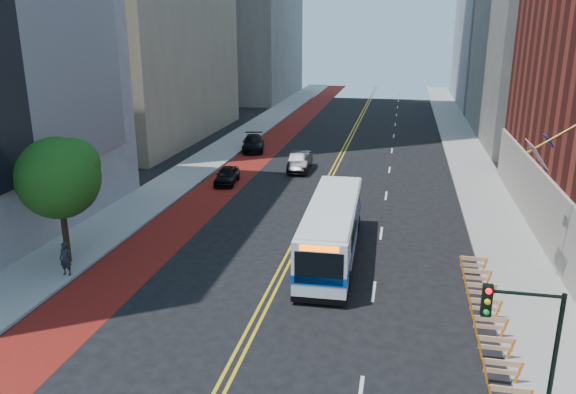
% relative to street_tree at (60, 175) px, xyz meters
% --- Properties ---
extents(ground, '(160.00, 160.00, 0.00)m').
position_rel_street_tree_xyz_m(ground, '(11.24, -6.04, -4.91)').
color(ground, black).
rests_on(ground, ground).
extents(sidewalk_left, '(4.00, 140.00, 0.15)m').
position_rel_street_tree_xyz_m(sidewalk_left, '(-0.76, 23.96, -4.84)').
color(sidewalk_left, gray).
rests_on(sidewalk_left, ground).
extents(sidewalk_right, '(4.00, 140.00, 0.15)m').
position_rel_street_tree_xyz_m(sidewalk_right, '(23.24, 23.96, -4.84)').
color(sidewalk_right, gray).
rests_on(sidewalk_right, ground).
extents(bus_lane_paint, '(3.60, 140.00, 0.01)m').
position_rel_street_tree_xyz_m(bus_lane_paint, '(3.14, 23.96, -4.91)').
color(bus_lane_paint, maroon).
rests_on(bus_lane_paint, ground).
extents(center_line_inner, '(0.14, 140.00, 0.01)m').
position_rel_street_tree_xyz_m(center_line_inner, '(11.06, 23.96, -4.91)').
color(center_line_inner, gold).
rests_on(center_line_inner, ground).
extents(center_line_outer, '(0.14, 140.00, 0.01)m').
position_rel_street_tree_xyz_m(center_line_outer, '(11.42, 23.96, -4.91)').
color(center_line_outer, gold).
rests_on(center_line_outer, ground).
extents(lane_dashes, '(0.14, 98.20, 0.01)m').
position_rel_street_tree_xyz_m(lane_dashes, '(16.04, 31.96, -4.90)').
color(lane_dashes, silver).
rests_on(lane_dashes, ground).
extents(construction_barriers, '(1.42, 10.91, 1.00)m').
position_rel_street_tree_xyz_m(construction_barriers, '(20.84, -2.62, -4.24)').
color(construction_barriers, orange).
rests_on(construction_barriers, ground).
extents(street_tree, '(4.20, 4.20, 6.70)m').
position_rel_street_tree_xyz_m(street_tree, '(0.00, 0.00, 0.00)').
color(street_tree, black).
rests_on(street_tree, sidewalk_left).
extents(traffic_signal, '(2.21, 0.34, 5.07)m').
position_rel_street_tree_xyz_m(traffic_signal, '(20.66, -9.55, -1.19)').
color(traffic_signal, black).
rests_on(traffic_signal, sidewalk_right).
extents(transit_bus, '(2.82, 11.58, 3.17)m').
position_rel_street_tree_xyz_m(transit_bus, '(13.53, 3.68, -3.26)').
color(transit_bus, silver).
rests_on(transit_bus, ground).
extents(car_a, '(1.95, 4.09, 1.35)m').
position_rel_street_tree_xyz_m(car_a, '(3.40, 16.86, -4.24)').
color(car_a, black).
rests_on(car_a, ground).
extents(car_b, '(1.91, 4.92, 1.60)m').
position_rel_street_tree_xyz_m(car_b, '(8.38, 22.17, -4.11)').
color(car_b, black).
rests_on(car_b, ground).
extents(car_c, '(3.27, 5.58, 1.52)m').
position_rel_street_tree_xyz_m(car_c, '(2.27, 29.23, -4.15)').
color(car_c, black).
rests_on(car_c, ground).
extents(pedestrian, '(0.64, 0.42, 1.74)m').
position_rel_street_tree_xyz_m(pedestrian, '(0.84, -1.60, -3.89)').
color(pedestrian, black).
rests_on(pedestrian, sidewalk_left).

